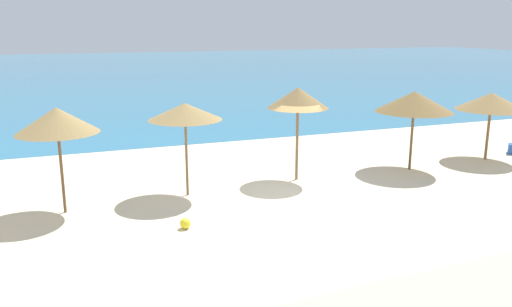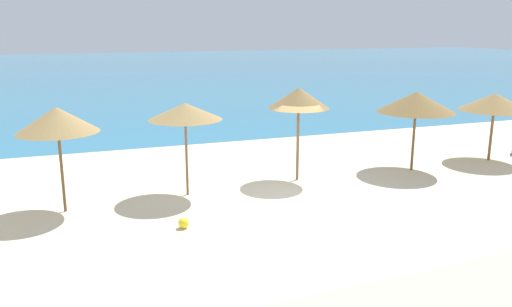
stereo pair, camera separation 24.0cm
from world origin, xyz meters
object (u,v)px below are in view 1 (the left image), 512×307
Objects in this scene: beach_umbrella_4 at (298,98)px; beach_umbrella_5 at (414,102)px; beach_umbrella_3 at (185,112)px; beach_umbrella_2 at (57,120)px; beach_ball at (185,223)px; beach_umbrella_6 at (491,101)px.

beach_umbrella_4 is 4.21m from beach_umbrella_5.
beach_umbrella_3 is 0.91× the size of beach_umbrella_4.
beach_umbrella_4 is at bearing 5.06° from beach_umbrella_3.
beach_umbrella_3 reaches higher than beach_umbrella_5.
beach_umbrella_3 is at bearing 4.77° from beach_umbrella_2.
beach_umbrella_4 is 11.15× the size of beach_ball.
beach_umbrella_4 is at bearing 176.12° from beach_umbrella_5.
beach_umbrella_4 is at bearing 33.52° from beach_ball.
beach_umbrella_5 reaches higher than beach_ball.
beach_umbrella_5 is at bearing -177.09° from beach_umbrella_6.
beach_umbrella_6 is 12.55m from beach_ball.
beach_umbrella_2 is 1.04× the size of beach_umbrella_5.
beach_umbrella_3 is at bearing -178.89° from beach_umbrella_6.
beach_umbrella_3 reaches higher than beach_umbrella_6.
beach_umbrella_2 is 11.29m from beach_umbrella_5.
beach_umbrella_4 is at bearing 4.92° from beach_umbrella_2.
beach_umbrella_6 is (3.53, 0.18, -0.20)m from beach_umbrella_5.
beach_umbrella_2 is 1.04× the size of beach_umbrella_3.
beach_umbrella_3 is at bearing -179.70° from beach_umbrella_5.
beach_umbrella_3 is 1.09× the size of beach_umbrella_6.
beach_umbrella_6 is 9.39× the size of beach_ball.
beach_umbrella_5 is 9.20m from beach_ball.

